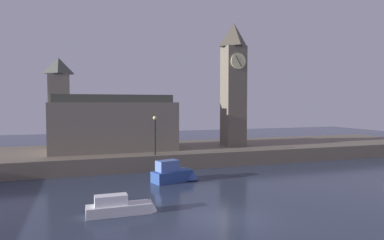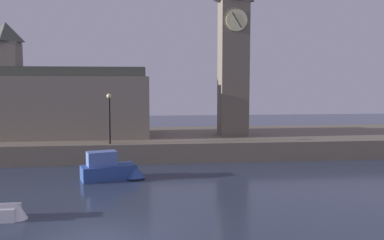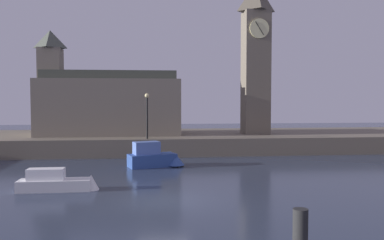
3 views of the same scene
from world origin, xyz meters
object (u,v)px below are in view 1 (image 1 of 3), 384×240
object	(u,v)px
clock_tower	(233,83)
boat_ferry_white	(124,207)
boat_tour_blue	(175,173)
streetlamp	(155,131)
parliament_hall	(109,122)

from	to	relation	value
clock_tower	boat_ferry_white	size ratio (longest dim) A/B	3.40
boat_tour_blue	boat_ferry_white	distance (m)	8.65
clock_tower	boat_ferry_white	xyz separation A→B (m)	(-14.63, -16.13, -8.46)
streetlamp	clock_tower	bearing A→B (deg)	21.82
parliament_hall	boat_ferry_white	world-z (taller)	parliament_hall
clock_tower	boat_tour_blue	bearing A→B (deg)	-136.66
parliament_hall	boat_ferry_white	size ratio (longest dim) A/B	3.06
clock_tower	streetlamp	size ratio (longest dim) A/B	3.81
boat_ferry_white	clock_tower	bearing A→B (deg)	47.80
boat_tour_blue	streetlamp	bearing A→B (deg)	96.78
parliament_hall	clock_tower	bearing A→B (deg)	-3.18
clock_tower	boat_ferry_white	bearing A→B (deg)	-132.20
boat_tour_blue	boat_ferry_white	world-z (taller)	boat_tour_blue
boat_ferry_white	boat_tour_blue	bearing A→B (deg)	54.64
streetlamp	boat_ferry_white	distance (m)	13.28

